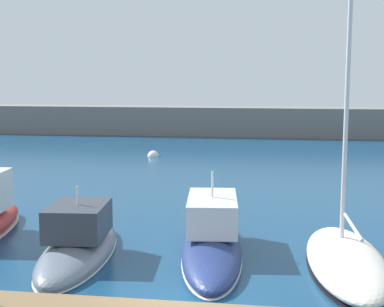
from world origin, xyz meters
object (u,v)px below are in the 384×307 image
Objects in this scene: motorboat_navy_third at (212,239)px; mooring_buoy_white at (153,156)px; motorboat_slate_second at (79,245)px; sailboat_ivory_fourth at (346,259)px.

motorboat_navy_third is 23.72m from mooring_buoy_white.
motorboat_navy_third is at bearing -81.26° from motorboat_slate_second.
motorboat_navy_third reaches higher than mooring_buoy_white.
mooring_buoy_white is (-2.54, 23.74, -0.42)m from motorboat_slate_second.
sailboat_ivory_fourth is (9.02, 0.06, -0.10)m from motorboat_slate_second.
mooring_buoy_white is (-7.06, 22.64, -0.48)m from motorboat_navy_third.
motorboat_slate_second is at bearing -83.89° from mooring_buoy_white.
motorboat_navy_third is 0.71× the size of sailboat_ivory_fourth.
motorboat_navy_third reaches higher than motorboat_slate_second.
motorboat_slate_second reaches higher than mooring_buoy_white.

